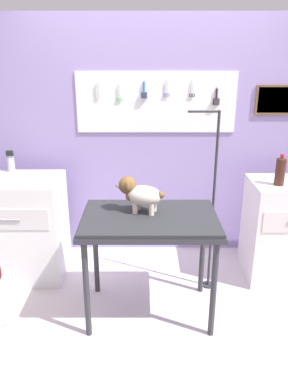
{
  "coord_description": "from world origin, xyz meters",
  "views": [
    {
      "loc": [
        -0.1,
        -2.38,
        1.96
      ],
      "look_at": [
        -0.1,
        0.23,
        1.01
      ],
      "focal_mm": 35.79,
      "sensor_mm": 36.0,
      "label": 1
    }
  ],
  "objects_px": {
    "grooming_table": "(149,226)",
    "cabinet_right": "(285,230)",
    "counter_left": "(19,227)",
    "spray_bottle_tall": "(10,163)",
    "grooming_arm": "(211,211)",
    "dog": "(139,194)",
    "soda_bottle": "(280,171)"
  },
  "relations": [
    {
      "from": "cabinet_right",
      "to": "grooming_table",
      "type": "bearing_deg",
      "value": -156.33
    },
    {
      "from": "cabinet_right",
      "to": "soda_bottle",
      "type": "xyz_separation_m",
      "value": [
        -0.14,
        -0.07,
        0.58
      ]
    },
    {
      "from": "grooming_arm",
      "to": "dog",
      "type": "distance_m",
      "value": 0.71
    },
    {
      "from": "grooming_arm",
      "to": "soda_bottle",
      "type": "height_order",
      "value": "grooming_arm"
    },
    {
      "from": "counter_left",
      "to": "spray_bottle_tall",
      "type": "bearing_deg",
      "value": 110.89
    },
    {
      "from": "dog",
      "to": "soda_bottle",
      "type": "xyz_separation_m",
      "value": [
        1.17,
        0.4,
        0.06
      ]
    },
    {
      "from": "grooming_table",
      "to": "cabinet_right",
      "type": "xyz_separation_m",
      "value": [
        1.23,
        0.54,
        -0.29
      ]
    },
    {
      "from": "dog",
      "to": "cabinet_right",
      "type": "bearing_deg",
      "value": 19.41
    },
    {
      "from": "dog",
      "to": "counter_left",
      "type": "xyz_separation_m",
      "value": [
        -1.1,
        0.51,
        -0.51
      ]
    },
    {
      "from": "dog",
      "to": "spray_bottle_tall",
      "type": "xyz_separation_m",
      "value": [
        -1.19,
        0.73,
        0.03
      ]
    },
    {
      "from": "cabinet_right",
      "to": "spray_bottle_tall",
      "type": "distance_m",
      "value": 2.57
    },
    {
      "from": "grooming_table",
      "to": "cabinet_right",
      "type": "relative_size",
      "value": 1.12
    },
    {
      "from": "grooming_table",
      "to": "dog",
      "type": "distance_m",
      "value": 0.25
    },
    {
      "from": "dog",
      "to": "cabinet_right",
      "type": "distance_m",
      "value": 1.48
    },
    {
      "from": "spray_bottle_tall",
      "to": "counter_left",
      "type": "bearing_deg",
      "value": -69.11
    },
    {
      "from": "cabinet_right",
      "to": "spray_bottle_tall",
      "type": "height_order",
      "value": "spray_bottle_tall"
    },
    {
      "from": "grooming_table",
      "to": "cabinet_right",
      "type": "distance_m",
      "value": 1.38
    },
    {
      "from": "grooming_arm",
      "to": "spray_bottle_tall",
      "type": "bearing_deg",
      "value": 165.64
    },
    {
      "from": "counter_left",
      "to": "cabinet_right",
      "type": "height_order",
      "value": "counter_left"
    },
    {
      "from": "counter_left",
      "to": "soda_bottle",
      "type": "height_order",
      "value": "soda_bottle"
    },
    {
      "from": "grooming_arm",
      "to": "spray_bottle_tall",
      "type": "relative_size",
      "value": 7.95
    },
    {
      "from": "grooming_arm",
      "to": "counter_left",
      "type": "height_order",
      "value": "grooming_arm"
    },
    {
      "from": "grooming_arm",
      "to": "spray_bottle_tall",
      "type": "height_order",
      "value": "grooming_arm"
    },
    {
      "from": "spray_bottle_tall",
      "to": "grooming_arm",
      "type": "bearing_deg",
      "value": -14.36
    },
    {
      "from": "grooming_arm",
      "to": "dog",
      "type": "bearing_deg",
      "value": -155.18
    },
    {
      "from": "counter_left",
      "to": "soda_bottle",
      "type": "bearing_deg",
      "value": -2.79
    },
    {
      "from": "dog",
      "to": "soda_bottle",
      "type": "height_order",
      "value": "soda_bottle"
    },
    {
      "from": "grooming_arm",
      "to": "spray_bottle_tall",
      "type": "distance_m",
      "value": 1.87
    },
    {
      "from": "cabinet_right",
      "to": "grooming_arm",
      "type": "bearing_deg",
      "value": -165.43
    },
    {
      "from": "dog",
      "to": "spray_bottle_tall",
      "type": "bearing_deg",
      "value": 148.31
    },
    {
      "from": "counter_left",
      "to": "cabinet_right",
      "type": "bearing_deg",
      "value": -1.08
    },
    {
      "from": "grooming_table",
      "to": "grooming_arm",
      "type": "bearing_deg",
      "value": 34.32
    }
  ]
}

